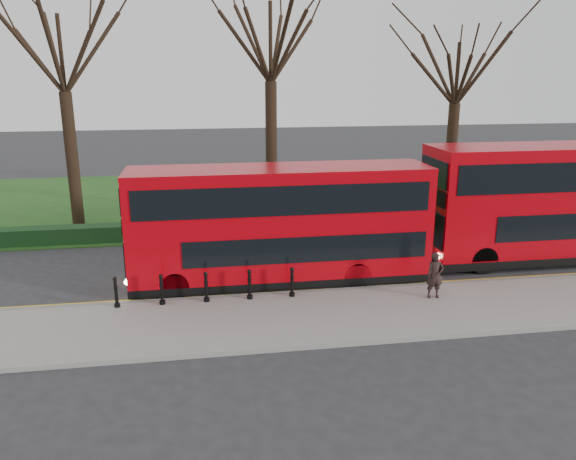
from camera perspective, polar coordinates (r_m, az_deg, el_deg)
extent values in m
plane|color=#28282B|center=(20.68, -3.54, -5.88)|extent=(120.00, 120.00, 0.00)
cube|color=gray|center=(17.91, -2.59, -9.17)|extent=(60.00, 4.00, 0.15)
cube|color=slate|center=(19.73, -3.26, -6.74)|extent=(60.00, 0.25, 0.16)
cube|color=#1E4C19|center=(35.02, -5.97, 3.20)|extent=(60.00, 18.00, 0.06)
cube|color=black|center=(26.99, -4.98, 0.21)|extent=(60.00, 0.90, 0.80)
cube|color=yellow|center=(20.04, -3.34, -6.59)|extent=(60.00, 0.10, 0.01)
cube|color=yellow|center=(20.22, -3.40, -6.38)|extent=(60.00, 0.10, 0.01)
cylinder|color=black|center=(30.11, -21.06, 6.58)|extent=(0.60, 0.60, 6.69)
cylinder|color=black|center=(29.66, -1.70, 7.96)|extent=(0.60, 0.60, 7.16)
cylinder|color=black|center=(32.56, 16.18, 6.99)|extent=(0.60, 0.60, 5.96)
cylinder|color=black|center=(19.33, -17.06, -6.11)|extent=(0.15, 0.15, 1.00)
cylinder|color=black|center=(19.17, -12.71, -5.97)|extent=(0.15, 0.15, 1.00)
cylinder|color=black|center=(19.11, -8.32, -5.79)|extent=(0.15, 0.15, 1.00)
cylinder|color=black|center=(19.17, -3.92, -5.59)|extent=(0.15, 0.15, 1.00)
cylinder|color=black|center=(19.35, 0.41, -5.35)|extent=(0.15, 0.15, 1.00)
cube|color=#AC020B|center=(20.49, -0.80, 0.84)|extent=(10.85, 2.46, 3.99)
cube|color=black|center=(21.11, -0.78, -4.53)|extent=(10.87, 2.48, 0.30)
cube|color=black|center=(19.64, 2.01, -2.01)|extent=(8.68, 0.04, 0.94)
cube|color=black|center=(19.04, -0.27, 2.97)|extent=(10.25, 0.04, 1.04)
cube|color=black|center=(20.38, -16.13, 1.06)|extent=(0.06, 2.17, 0.54)
cylinder|color=black|center=(19.86, -11.41, -5.59)|extent=(0.99, 0.30, 0.99)
cylinder|color=black|center=(21.90, -11.22, -3.54)|extent=(0.99, 0.30, 0.99)
cylinder|color=black|center=(20.58, 7.04, -4.61)|extent=(0.99, 0.30, 0.99)
cylinder|color=black|center=(22.55, 5.53, -2.72)|extent=(0.99, 0.30, 0.99)
cube|color=#AC020B|center=(25.90, 26.72, 2.88)|extent=(11.97, 2.72, 4.41)
cube|color=black|center=(26.44, 26.12, -1.89)|extent=(11.99, 2.74, 0.33)
cube|color=black|center=(22.87, 14.46, 3.46)|extent=(0.06, 2.39, 0.60)
cylinder|color=black|center=(23.20, 19.22, -2.89)|extent=(1.09, 0.33, 1.09)
cylinder|color=black|center=(25.23, 16.71, -1.19)|extent=(1.09, 0.33, 1.09)
imported|color=black|center=(19.78, 14.71, -4.48)|extent=(0.59, 0.39, 1.60)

